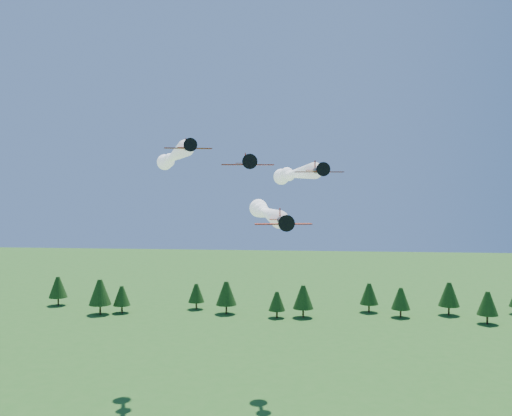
# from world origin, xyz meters

# --- Properties ---
(plane_lead) EXTENTS (12.57, 46.45, 3.70)m
(plane_lead) POSITION_xyz_m (-0.77, 18.97, 39.05)
(plane_lead) COLOR black
(plane_lead) RESTS_ON ground
(plane_left) EXTENTS (21.99, 56.89, 3.70)m
(plane_left) POSITION_xyz_m (-20.52, 29.80, 49.43)
(plane_left) COLOR black
(plane_left) RESTS_ON ground
(plane_right) EXTENTS (13.27, 54.09, 3.70)m
(plane_right) POSITION_xyz_m (3.55, 31.33, 46.09)
(plane_right) COLOR black
(plane_right) RESTS_ON ground
(plane_slot) EXTENTS (8.44, 9.27, 2.95)m
(plane_slot) POSITION_xyz_m (-2.86, 7.67, 47.43)
(plane_slot) COLOR black
(plane_slot) RESTS_ON ground
(treeline) EXTENTS (168.42, 21.25, 11.89)m
(treeline) POSITION_xyz_m (-2.99, 109.78, 6.63)
(treeline) COLOR #382314
(treeline) RESTS_ON ground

